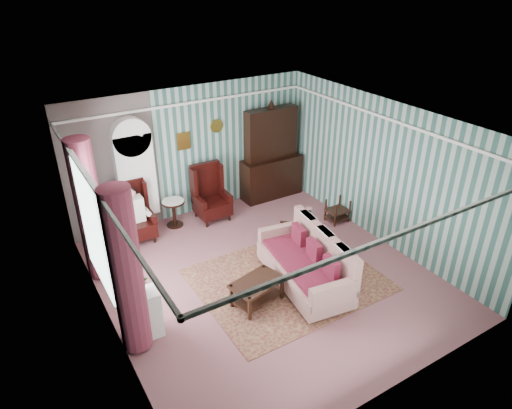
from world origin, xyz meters
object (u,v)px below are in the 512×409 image
floral_armchair (294,233)px  coffee_table (257,292)px  bookcase (137,182)px  wingback_right (212,194)px  dresser_hutch (272,151)px  nest_table (337,210)px  plant_stand (142,316)px  wingback_left (134,214)px  seated_woman (134,215)px  sofa (304,260)px  round_side_table (174,213)px

floral_armchair → coffee_table: 1.72m
bookcase → coffee_table: size_ratio=2.59×
bookcase → wingback_right: (1.50, -0.39, -0.50)m
dresser_hutch → nest_table: dresser_hutch is taller
wingback_right → plant_stand: (-2.55, -2.75, -0.22)m
dresser_hutch → wingback_right: size_ratio=1.89×
bookcase → plant_stand: bearing=-108.5°
dresser_hutch → wingback_right: (-1.75, -0.27, -0.55)m
wingback_left → seated_woman: wingback_left is taller
plant_stand → dresser_hutch: bearing=35.1°
sofa → plant_stand: bearing=92.8°
coffee_table → plant_stand: bearing=172.5°
wingback_left → nest_table: bearing=-20.8°
dresser_hutch → floral_armchair: dresser_hutch is taller
wingback_right → seated_woman: size_ratio=1.06×
bookcase → plant_stand: bookcase is taller
bookcase → floral_armchair: bearing=-47.2°
seated_woman → plant_stand: size_ratio=1.47×
seated_woman → sofa: (2.06, -3.00, -0.05)m
wingback_left → nest_table: size_ratio=2.31×
coffee_table → wingback_left: bearing=110.1°
plant_stand → coffee_table: bearing=-7.5°
floral_armchair → wingback_left: bearing=89.7°
sofa → coffee_table: 1.02m
dresser_hutch → seated_woman: 3.56m
wingback_right → nest_table: bearing=-33.7°
bookcase → seated_woman: (-0.25, -0.39, -0.53)m
plant_stand → sofa: 2.88m
nest_table → wingback_right: bearing=146.3°
wingback_right → seated_woman: (-1.75, 0.00, -0.04)m
seated_woman → plant_stand: (-0.80, -2.75, -0.19)m
bookcase → seated_woman: bearing=-122.7°
coffee_table → nest_table: bearing=25.9°
bookcase → wingback_left: size_ratio=1.79×
sofa → coffee_table: bearing=97.7°
coffee_table → seated_woman: bearing=110.1°
seated_woman → dresser_hutch: bearing=4.4°
plant_stand → sofa: sofa is taller
floral_armchair → plant_stand: bearing=140.9°
seated_woman → coffee_table: bearing=-69.9°
dresser_hutch → round_side_table: (-2.60, -0.12, -0.88)m
nest_table → dresser_hutch: bearing=107.4°
wingback_right → sofa: size_ratio=0.60×
wingback_right → wingback_left: bearing=180.0°
wingback_right → plant_stand: 3.76m
seated_woman → bookcase: bearing=57.3°
wingback_left → floral_armchair: (2.51, -2.05, -0.19)m
bookcase → nest_table: bearing=-26.9°
seated_woman → round_side_table: 0.96m
bookcase → dresser_hutch: dresser_hutch is taller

